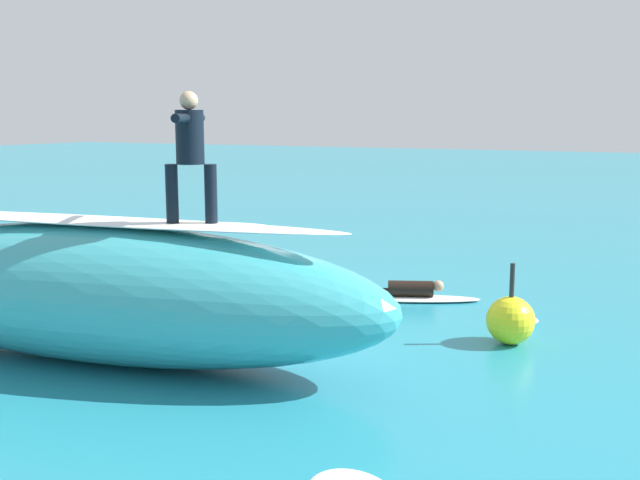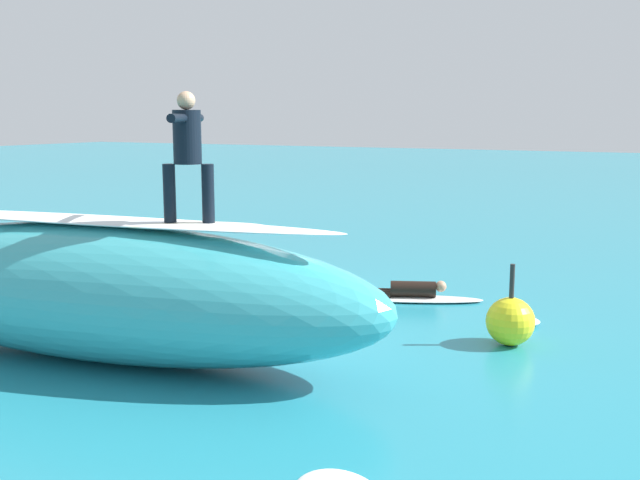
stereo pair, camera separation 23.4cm
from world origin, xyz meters
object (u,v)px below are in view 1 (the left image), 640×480
at_px(surfboard_riding, 192,226).
at_px(surfboard_paddling, 410,298).
at_px(buoy_marker, 510,320).
at_px(surfer_paddling, 403,289).
at_px(surfer_riding, 190,147).

distance_m(surfboard_riding, surfboard_paddling, 5.04).
bearing_deg(surfboard_riding, buoy_marker, -163.89).
distance_m(surfboard_paddling, surfer_paddling, 0.20).
relative_size(surfer_paddling, buoy_marker, 1.34).
xyz_separation_m(surfer_riding, buoy_marker, (-3.31, -2.80, -2.43)).
distance_m(surfer_riding, buoy_marker, 4.97).
relative_size(surfboard_riding, surfer_riding, 1.20).
bearing_deg(buoy_marker, surfer_paddling, -38.00).
height_order(surfboard_paddling, surfer_paddling, surfer_paddling).
height_order(surfer_riding, buoy_marker, surfer_riding).
distance_m(surfer_riding, surfboard_paddling, 5.45).
bearing_deg(surfer_riding, surfer_paddling, -128.11).
xyz_separation_m(surfboard_riding, surfboard_paddling, (-1.24, -4.55, -1.78)).
height_order(surfboard_riding, surfer_riding, surfer_riding).
height_order(surfboard_riding, surfboard_paddling, surfboard_riding).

